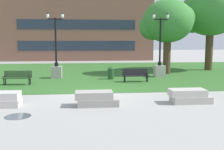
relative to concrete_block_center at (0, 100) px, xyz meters
The scene contains 14 objects.
ground_plane 5.03m from the concrete_block_center, 28.89° to the left, with size 140.00×140.00×0.00m, color #A3A09B.
grass_lawn 13.18m from the concrete_block_center, 70.52° to the left, with size 40.00×20.00×0.02m, color #336628.
concrete_block_center is the anchor object (origin of this frame).
concrete_block_left 4.24m from the concrete_block_center, ahead, with size 1.91×0.90×0.64m.
concrete_block_right 8.57m from the concrete_block_center, ahead, with size 1.91×0.90×0.64m.
puddle 2.07m from the concrete_block_center, 54.93° to the right, with size 1.00×1.00×0.01m, color #47515B.
park_bench_near_left 5.87m from the concrete_block_center, 96.67° to the left, with size 1.82×0.60×0.90m.
park_bench_near_right 9.60m from the concrete_block_center, 40.90° to the left, with size 1.81×0.58×0.90m.
lamp_post_right 12.99m from the concrete_block_center, 41.89° to the left, with size 1.32×0.80×5.03m.
lamp_post_center 8.93m from the concrete_block_center, 80.17° to the left, with size 1.32×0.80×4.99m.
tree_near_left 21.22m from the concrete_block_center, 39.64° to the left, with size 5.86×5.58×8.10m.
tree_far_right 15.79m from the concrete_block_center, 44.72° to the left, with size 4.58×4.36×6.41m.
trash_bin 9.60m from the concrete_block_center, 53.90° to the left, with size 0.49×0.49×0.96m.
building_facade_distant 27.41m from the concrete_block_center, 84.42° to the left, with size 22.29×1.03×9.43m.
Camera 1 is at (-0.60, -14.12, 2.86)m, focal length 42.00 mm.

